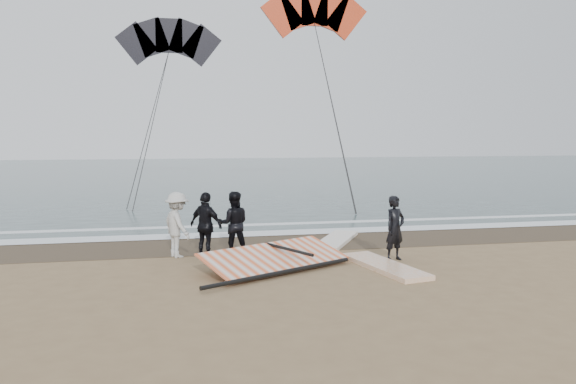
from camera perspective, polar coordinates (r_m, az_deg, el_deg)
name	(u,v)px	position (r m, az deg, el deg)	size (l,w,h in m)	color
ground	(311,284)	(11.74, 2.33, -9.29)	(120.00, 120.00, 0.00)	#8C704C
sea	(212,173)	(44.20, -7.75, 1.88)	(120.00, 54.00, 0.02)	#233838
wet_sand	(274,242)	(16.04, -1.45, -5.14)	(120.00, 2.80, 0.01)	#4C3D2B
foam_near	(266,233)	(17.39, -2.24, -4.20)	(120.00, 0.90, 0.01)	white
foam_far	(258,225)	(19.05, -3.04, -3.32)	(120.00, 0.45, 0.01)	white
man_main	(395,228)	(13.93, 10.81, -3.64)	(0.58, 0.38, 1.59)	black
board_white	(384,266)	(13.22, 9.76, -7.41)	(0.77, 2.73, 0.11)	white
board_cream	(336,240)	(16.18, 4.92, -4.88)	(0.71, 2.67, 0.11)	white
trio_cluster	(203,225)	(14.21, -8.64, -3.29)	(2.33, 1.39, 1.66)	black
sail_rig	(271,259)	(13.06, -1.72, -6.86)	(3.67, 3.16, 0.49)	black
kite_red	(314,17)	(31.72, 2.71, 17.38)	(6.35, 5.08, 13.45)	red
kite_dark	(169,45)	(35.10, -12.00, 14.43)	(6.79, 6.19, 14.64)	black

